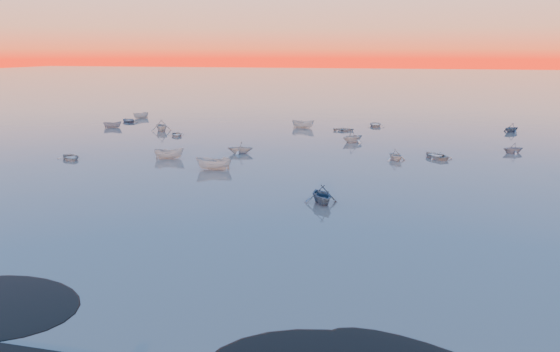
% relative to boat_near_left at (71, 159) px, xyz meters
% --- Properties ---
extents(ground, '(600.00, 600.00, 0.00)m').
position_rel_boat_near_left_xyz_m(ground, '(29.72, 62.85, 0.00)').
color(ground, '#655A54').
rests_on(ground, ground).
extents(mud_lobes, '(140.00, 6.00, 0.07)m').
position_rel_boat_near_left_xyz_m(mud_lobes, '(29.72, -38.15, 0.01)').
color(mud_lobes, black).
rests_on(mud_lobes, ground).
extents(moored_fleet, '(124.00, 58.00, 1.20)m').
position_rel_boat_near_left_xyz_m(moored_fleet, '(29.72, 15.85, 0.00)').
color(moored_fleet, beige).
rests_on(moored_fleet, ground).
extents(boat_near_left, '(3.68, 3.88, 0.95)m').
position_rel_boat_near_left_xyz_m(boat_near_left, '(0.00, 0.00, 0.00)').
color(boat_near_left, beige).
rests_on(boat_near_left, ground).
extents(boat_near_center, '(2.58, 4.14, 1.33)m').
position_rel_boat_near_left_xyz_m(boat_near_center, '(11.95, 3.59, 0.00)').
color(boat_near_center, beige).
rests_on(boat_near_center, ground).
extents(boat_near_right, '(4.19, 3.38, 1.34)m').
position_rel_boat_near_left_xyz_m(boat_near_right, '(34.55, -12.39, 0.00)').
color(boat_near_right, '#375069').
rests_on(boat_near_right, ground).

